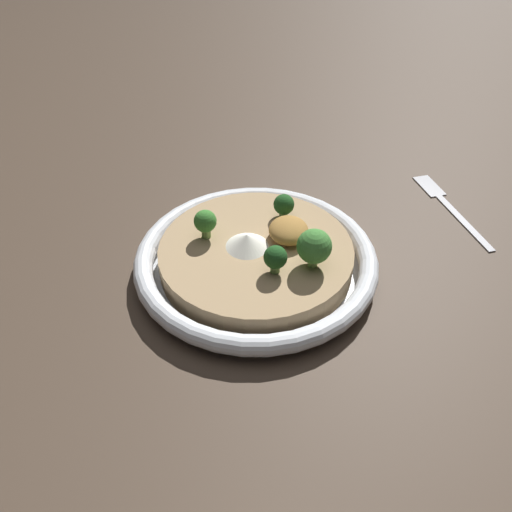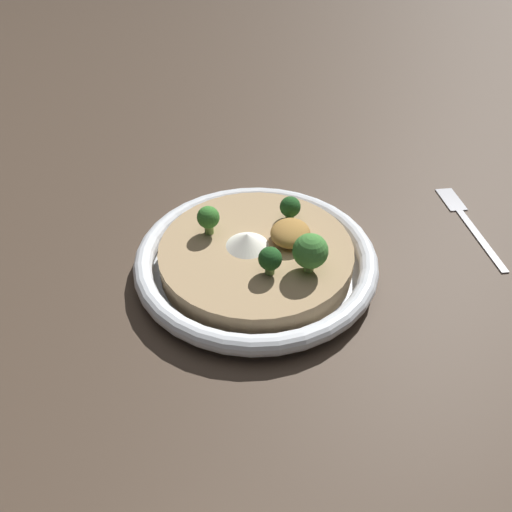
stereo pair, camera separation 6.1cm
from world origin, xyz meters
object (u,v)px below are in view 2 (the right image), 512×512
(broccoli_back_right, at_px, (270,259))
(fork_utensil, at_px, (464,217))
(broccoli_back_left, at_px, (290,207))
(risotto_bowl, at_px, (256,258))
(broccoli_back, at_px, (310,251))
(broccoli_front_left, at_px, (208,218))

(broccoli_back_right, xyz_separation_m, fork_utensil, (-0.22, 0.24, -0.06))
(broccoli_back_left, relative_size, fork_utensil, 0.17)
(risotto_bowl, distance_m, broccoli_back, 0.09)
(risotto_bowl, bearing_deg, broccoli_back_right, 31.85)
(risotto_bowl, bearing_deg, fork_utensil, 123.64)
(broccoli_back_right, xyz_separation_m, broccoli_back, (-0.02, 0.04, 0.01))
(broccoli_back_left, bearing_deg, fork_utensil, 115.16)
(broccoli_back_right, height_order, broccoli_front_left, broccoli_front_left)
(broccoli_back_right, bearing_deg, fork_utensil, 132.48)
(broccoli_back_left, relative_size, broccoli_front_left, 0.85)
(broccoli_back_left, height_order, fork_utensil, broccoli_back_left)
(risotto_bowl, relative_size, fork_utensil, 1.61)
(broccoli_back_left, bearing_deg, broccoli_back_right, -1.64)
(risotto_bowl, bearing_deg, broccoli_back_left, 155.92)
(broccoli_front_left, xyz_separation_m, broccoli_back, (0.04, 0.13, 0.00))
(broccoli_back, xyz_separation_m, fork_utensil, (-0.20, 0.19, -0.06))
(broccoli_back_left, distance_m, fork_utensil, 0.26)
(fork_utensil, bearing_deg, broccoli_back_left, 94.63)
(risotto_bowl, distance_m, broccoli_back_right, 0.06)
(risotto_bowl, height_order, broccoli_back_right, broccoli_back_right)
(fork_utensil, bearing_deg, risotto_bowl, 103.11)
(broccoli_back_right, distance_m, fork_utensil, 0.32)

